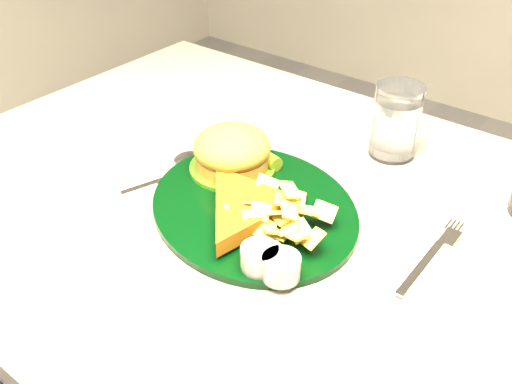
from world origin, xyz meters
TOP-DOWN VIEW (x-y plane):
  - table at (0.00, 0.00)m, footprint 1.20×0.80m
  - dinner_plate at (-0.05, -0.03)m, footprint 0.41×0.39m
  - water_glass at (0.03, 0.23)m, footprint 0.08×0.08m
  - fork_napkin at (0.19, 0.01)m, footprint 0.12×0.16m
  - spoon at (-0.21, -0.07)m, footprint 0.09×0.16m
  - ramekin at (-0.20, 0.14)m, footprint 0.05×0.05m
  - wrapped_straw at (-0.11, 0.10)m, footprint 0.21×0.08m

SIDE VIEW (x-z plane):
  - table at x=0.00m, z-range 0.00..0.75m
  - wrapped_straw at x=-0.11m, z-range 0.75..0.76m
  - spoon at x=-0.21m, z-range 0.75..0.76m
  - fork_napkin at x=0.19m, z-range 0.75..0.76m
  - ramekin at x=-0.20m, z-range 0.75..0.78m
  - dinner_plate at x=-0.05m, z-range 0.75..0.82m
  - water_glass at x=0.03m, z-range 0.75..0.87m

